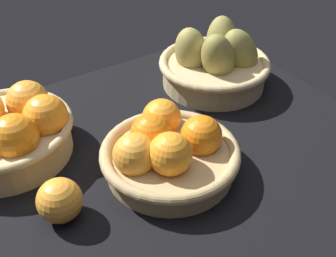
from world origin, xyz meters
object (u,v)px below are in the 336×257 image
object	(u,v)px
basket_center	(168,151)
basket_near_left_pears	(215,63)
loose_orange_front_gap	(60,200)
basket_near_right	(6,130)

from	to	relation	value
basket_center	basket_near_left_pears	distance (cm)	31.06
basket_near_left_pears	loose_orange_front_gap	world-z (taller)	basket_near_left_pears
basket_center	loose_orange_front_gap	world-z (taller)	basket_center
basket_center	loose_orange_front_gap	size ratio (longest dim) A/B	3.42
basket_near_right	basket_center	bearing A→B (deg)	137.73
loose_orange_front_gap	basket_near_right	bearing A→B (deg)	-84.43
basket_center	loose_orange_front_gap	xyz separation A→B (cm)	(19.50, 0.05, -0.54)
basket_near_right	basket_near_left_pears	size ratio (longest dim) A/B	1.00
basket_center	basket_near_left_pears	world-z (taller)	basket_near_left_pears
basket_near_right	loose_orange_front_gap	bearing A→B (deg)	95.57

